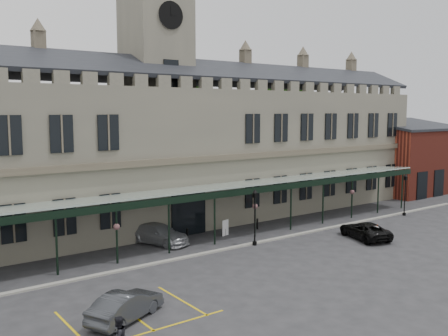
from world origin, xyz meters
TOP-DOWN VIEW (x-y plane):
  - ground at (0.00, 0.00)m, footprint 140.00×140.00m
  - station_building at (0.00, 15.91)m, footprint 60.00×10.36m
  - clock_tower at (0.00, 16.00)m, footprint 5.60×5.60m
  - canopy at (0.00, 7.46)m, footprint 50.00×4.10m
  - brick_annex at (34.00, 12.97)m, footprint 12.40×8.36m
  - kerb at (0.00, 5.50)m, footprint 60.00×0.40m
  - parking_markings at (-14.00, -1.50)m, footprint 16.00×6.00m
  - tree_behind_mid at (8.00, 25.00)m, footprint 6.00×6.00m
  - tree_behind_right at (24.00, 25.00)m, footprint 6.00×6.00m
  - lamp_post_mid at (2.33, 5.23)m, footprint 0.41×0.41m
  - lamp_post_right at (21.01, 4.86)m, footprint 0.39×0.39m
  - traffic_cone at (13.25, 2.22)m, footprint 0.45×0.45m
  - sign_board at (2.28, 8.90)m, footprint 0.75×0.25m
  - bollard_left at (-1.07, 9.43)m, footprint 0.18×0.18m
  - bollard_right at (5.82, 9.05)m, footprint 0.16×0.16m
  - car_left_b at (-11.50, -1.52)m, footprint 4.59×3.27m
  - car_taxi at (-3.34, 10.00)m, footprint 3.89×5.64m
  - car_van at (10.64, 1.50)m, footprint 3.52×5.27m

SIDE VIEW (x-z plane):
  - ground at x=0.00m, z-range 0.00..0.00m
  - parking_markings at x=-14.00m, z-range -0.01..0.01m
  - kerb at x=0.00m, z-range 0.00..0.12m
  - traffic_cone at x=13.25m, z-range -0.01..0.71m
  - bollard_right at x=5.82m, z-range 0.00..0.93m
  - bollard_left at x=-1.07m, z-range 0.00..0.99m
  - sign_board at x=2.28m, z-range -0.02..1.28m
  - car_van at x=10.64m, z-range 0.00..1.34m
  - car_left_b at x=-11.50m, z-range 0.00..1.44m
  - car_taxi at x=-3.34m, z-range 0.00..1.52m
  - canopy at x=0.00m, z-range 0.25..4.55m
  - lamp_post_right at x=21.01m, z-range 0.38..4.49m
  - lamp_post_mid at x=2.33m, z-range 0.40..4.71m
  - brick_annex at x=34.00m, z-range -0.46..8.77m
  - station_building at x=0.00m, z-range -2.18..15.12m
  - tree_behind_mid at x=8.00m, z-range 4.81..20.81m
  - tree_behind_right at x=24.00m, z-range 4.81..20.81m
  - clock_tower at x=0.00m, z-range 0.71..25.51m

